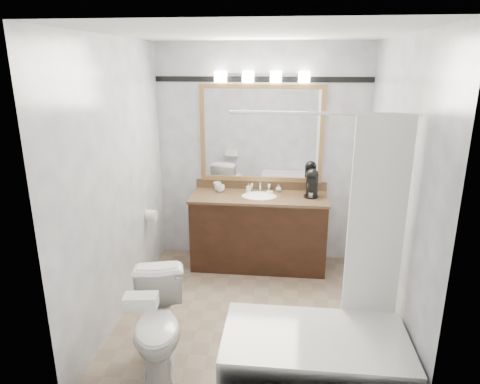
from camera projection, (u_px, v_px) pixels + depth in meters
The scene contains 15 objects.
room at pixel (252, 187), 3.69m from camera, with size 2.42×2.62×2.52m.
vanity at pixel (259, 230), 4.90m from camera, with size 1.53×0.58×0.97m.
mirror at pixel (261, 134), 4.84m from camera, with size 1.40×0.04×1.10m.
vanity_light_bar at pixel (262, 76), 4.60m from camera, with size 1.02×0.14×0.12m.
accent_stripe at pixel (262, 79), 4.67m from camera, with size 2.40×0.01×0.06m, color black.
bathtub at pixel (317, 354), 3.06m from camera, with size 1.30×0.75×1.96m.
tp_roll at pixel (151, 215), 4.60m from camera, with size 0.12×0.12×0.11m, color white.
toilet at pixel (159, 325), 3.27m from camera, with size 0.40×0.71×0.72m, color white.
tissue_box at pixel (141, 301), 2.84m from camera, with size 0.22×0.12×0.09m, color white.
coffee_maker at pixel (312, 182), 4.72m from camera, with size 0.16×0.20×0.31m.
cup_left at pixel (220, 188), 4.91m from camera, with size 0.10×0.10×0.08m, color white.
cup_right at pixel (217, 186), 5.00m from camera, with size 0.09×0.09×0.09m, color white.
soap_bottle_a at pixel (248, 188), 4.90m from camera, with size 0.05×0.05×0.10m, color white.
soap_bottle_b at pixel (279, 188), 4.92m from camera, with size 0.06×0.06×0.08m, color white.
soap_bar at pixel (270, 192), 4.87m from camera, with size 0.07×0.04×0.02m, color #EDE9C3.
Camera 1 is at (0.28, -3.53, 2.30)m, focal length 32.00 mm.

